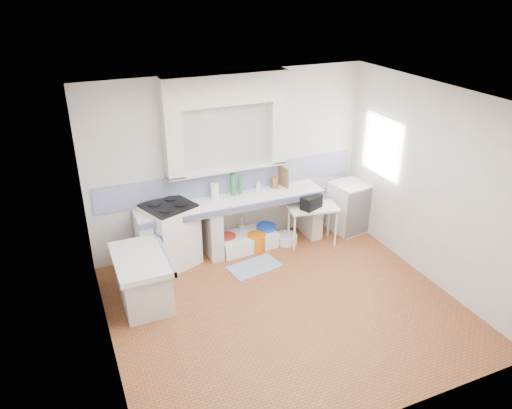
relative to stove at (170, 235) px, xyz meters
name	(u,v)px	position (x,y,z in m)	size (l,w,h in m)	color
floor	(285,307)	(1.11, -1.70, -0.48)	(4.50, 4.50, 0.00)	brown
ceiling	(292,101)	(1.11, -1.70, 2.32)	(4.50, 4.50, 0.00)	silver
wall_back	(231,162)	(1.11, 0.30, 0.92)	(4.50, 4.50, 0.00)	silver
wall_front	(389,307)	(1.11, -3.70, 0.92)	(4.50, 4.50, 0.00)	silver
wall_left	(99,252)	(-1.14, -1.70, 0.92)	(4.50, 4.50, 0.00)	silver
wall_right	(433,186)	(3.36, -1.70, 0.92)	(4.50, 4.50, 0.00)	silver
alcove_mass	(226,89)	(1.01, 0.17, 2.09)	(1.90, 0.25, 0.45)	silver
window_frame	(391,145)	(3.53, -0.50, 1.12)	(0.35, 0.86, 1.06)	#372311
lace_valance	(386,123)	(3.39, -0.50, 1.50)	(0.01, 0.84, 0.24)	white
counter_slab	(232,202)	(1.01, 0.00, 0.38)	(3.00, 0.60, 0.08)	white
counter_lip	(239,209)	(1.01, -0.28, 0.38)	(3.00, 0.04, 0.10)	navy
counter_pier_left	(145,245)	(-0.39, 0.00, -0.07)	(0.20, 0.55, 0.82)	silver
counter_pier_mid	(212,231)	(0.66, 0.00, -0.07)	(0.20, 0.55, 0.82)	silver
counter_pier_right	(310,212)	(2.41, 0.00, -0.07)	(0.20, 0.55, 0.82)	silver
peninsula_top	(141,259)	(-0.59, -0.80, 0.18)	(0.70, 1.10, 0.08)	white
peninsula_base	(143,281)	(-0.59, -0.80, -0.17)	(0.60, 1.00, 0.62)	silver
peninsula_lip	(165,254)	(-0.26, -0.80, 0.18)	(0.04, 1.10, 0.10)	navy
backsplash	(232,180)	(1.11, 0.28, 0.62)	(4.27, 0.03, 0.40)	navy
stove	(170,235)	(0.00, 0.00, 0.00)	(0.68, 0.66, 0.97)	white
sink	(246,241)	(1.23, -0.02, -0.37)	(0.94, 0.51, 0.23)	white
side_table	(312,225)	(2.29, -0.30, -0.15)	(0.80, 0.44, 0.04)	white
fridge	(349,207)	(3.10, -0.14, -0.05)	(0.56, 0.56, 0.87)	white
bucket_red	(227,243)	(0.90, 0.01, -0.34)	(0.30, 0.30, 0.28)	red
bucket_orange	(257,242)	(1.36, -0.15, -0.35)	(0.30, 0.30, 0.28)	#DA6806
bucket_blue	(266,234)	(1.60, 0.01, -0.33)	(0.33, 0.33, 0.31)	blue
basin_white	(286,239)	(1.91, -0.13, -0.41)	(0.37, 0.37, 0.14)	white
water_bottle_a	(242,234)	(1.21, 0.15, -0.32)	(0.09, 0.09, 0.33)	silver
water_bottle_b	(244,235)	(1.25, 0.15, -0.35)	(0.07, 0.07, 0.27)	silver
black_bag	(311,202)	(2.23, -0.34, 0.29)	(0.34, 0.20, 0.22)	black
green_bottle_a	(233,184)	(1.08, 0.15, 0.60)	(0.08, 0.08, 0.36)	#2D773B
green_bottle_b	(240,185)	(1.20, 0.15, 0.56)	(0.06, 0.06, 0.29)	#2D773B
knife_block	(274,183)	(1.80, 0.15, 0.51)	(0.09, 0.08, 0.19)	brown
cutting_board	(284,177)	(1.96, 0.15, 0.58)	(0.02, 0.24, 0.33)	brown
paper_towel	(215,191)	(0.77, 0.14, 0.54)	(0.13, 0.13, 0.25)	white
soap_bottle	(258,186)	(1.52, 0.15, 0.50)	(0.08, 0.08, 0.18)	white
rug	(254,267)	(1.12, -0.62, -0.48)	(0.78, 0.45, 0.01)	#38599A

